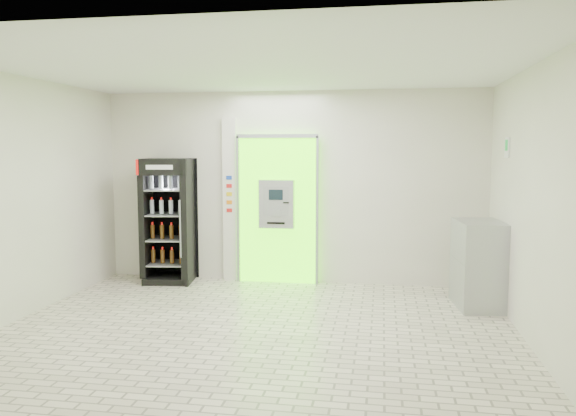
# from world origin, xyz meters

# --- Properties ---
(ground) EXTENTS (6.00, 6.00, 0.00)m
(ground) POSITION_xyz_m (0.00, 0.00, 0.00)
(ground) COLOR beige
(ground) RESTS_ON ground
(room_shell) EXTENTS (6.00, 6.00, 6.00)m
(room_shell) POSITION_xyz_m (0.00, 0.00, 1.84)
(room_shell) COLOR silver
(room_shell) RESTS_ON ground
(atm_assembly) EXTENTS (1.30, 0.24, 2.33)m
(atm_assembly) POSITION_xyz_m (-0.20, 2.41, 1.17)
(atm_assembly) COLOR #4AE707
(atm_assembly) RESTS_ON ground
(pillar) EXTENTS (0.22, 0.11, 2.60)m
(pillar) POSITION_xyz_m (-0.98, 2.45, 1.30)
(pillar) COLOR silver
(pillar) RESTS_ON ground
(beverage_cooler) EXTENTS (0.82, 0.76, 1.96)m
(beverage_cooler) POSITION_xyz_m (-1.90, 2.17, 0.94)
(beverage_cooler) COLOR black
(beverage_cooler) RESTS_ON ground
(steel_cabinet) EXTENTS (0.67, 0.92, 1.15)m
(steel_cabinet) POSITION_xyz_m (2.70, 1.46, 0.58)
(steel_cabinet) COLOR #9C9FA3
(steel_cabinet) RESTS_ON ground
(exit_sign) EXTENTS (0.02, 0.22, 0.26)m
(exit_sign) POSITION_xyz_m (2.99, 1.40, 2.12)
(exit_sign) COLOR white
(exit_sign) RESTS_ON room_shell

